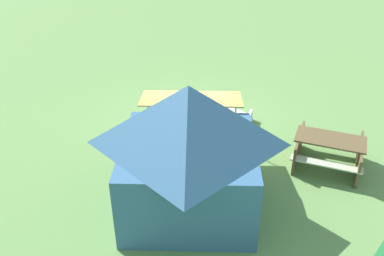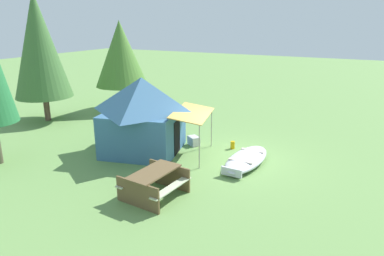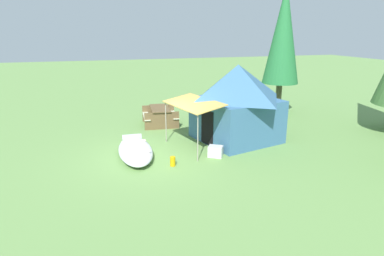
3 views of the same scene
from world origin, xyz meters
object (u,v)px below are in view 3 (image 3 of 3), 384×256
at_px(cooler_box, 216,151).
at_px(pine_tree_far_center, 283,34).
at_px(canvas_cabin_tent, 237,102).
at_px(beached_rowboat, 135,150).
at_px(picnic_table, 160,114).
at_px(fuel_can, 173,161).

xyz_separation_m(cooler_box, pine_tree_far_center, (-4.96, 5.41, 3.78)).
relative_size(canvas_cabin_tent, cooler_box, 9.55).
height_order(beached_rowboat, pine_tree_far_center, pine_tree_far_center).
bearing_deg(picnic_table, beached_rowboat, -24.45).
bearing_deg(cooler_box, beached_rowboat, -109.39).
relative_size(beached_rowboat, pine_tree_far_center, 0.46).
distance_m(canvas_cabin_tent, fuel_can, 3.79).
distance_m(beached_rowboat, fuel_can, 1.62).
height_order(canvas_cabin_tent, picnic_table, canvas_cabin_tent).
height_order(cooler_box, fuel_can, cooler_box).
xyz_separation_m(picnic_table, fuel_can, (4.80, -0.60, -0.34)).
relative_size(canvas_cabin_tent, pine_tree_far_center, 0.71).
bearing_deg(canvas_cabin_tent, fuel_can, -58.39).
bearing_deg(fuel_can, cooler_box, 102.36).
bearing_deg(canvas_cabin_tent, pine_tree_far_center, 130.93).
height_order(picnic_table, pine_tree_far_center, pine_tree_far_center).
xyz_separation_m(picnic_table, pine_tree_far_center, (-0.51, 6.40, 3.47)).
height_order(cooler_box, pine_tree_far_center, pine_tree_far_center).
height_order(canvas_cabin_tent, fuel_can, canvas_cabin_tent).
bearing_deg(beached_rowboat, cooler_box, 70.61).
distance_m(picnic_table, fuel_can, 4.85).
xyz_separation_m(canvas_cabin_tent, cooler_box, (1.51, -1.43, -1.33)).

